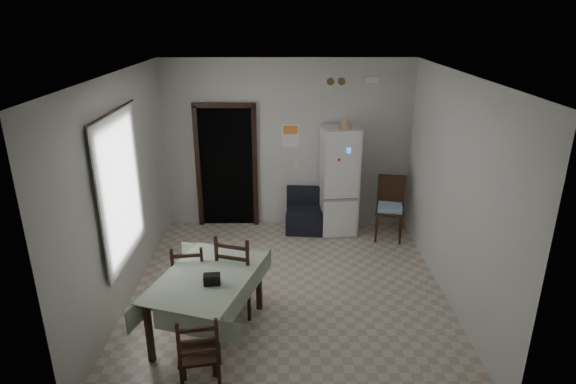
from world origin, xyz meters
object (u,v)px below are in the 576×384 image
(corner_chair, at_px, (390,209))
(dining_chair_far_left, at_px, (190,276))
(navy_seat, at_px, (305,211))
(fridge, at_px, (339,181))
(dining_chair_far_right, at_px, (239,271))
(dining_chair_near_head, at_px, (199,351))
(dining_table, at_px, (209,305))

(corner_chair, relative_size, dining_chair_far_left, 1.11)
(navy_seat, bearing_deg, fridge, 5.23)
(navy_seat, bearing_deg, dining_chair_far_right, -105.73)
(fridge, height_order, dining_chair_near_head, fridge)
(fridge, relative_size, navy_seat, 2.49)
(corner_chair, bearing_deg, fridge, 172.13)
(corner_chair, distance_m, dining_chair_far_left, 3.57)
(navy_seat, distance_m, dining_chair_far_left, 2.81)
(corner_chair, height_order, dining_chair_near_head, corner_chair)
(dining_table, bearing_deg, corner_chair, 61.76)
(dining_chair_far_left, distance_m, dining_chair_near_head, 1.48)
(dining_chair_far_left, bearing_deg, navy_seat, -129.76)
(fridge, height_order, dining_chair_far_right, fridge)
(navy_seat, xyz_separation_m, dining_chair_far_left, (-1.53, -2.36, 0.11))
(corner_chair, bearing_deg, dining_chair_near_head, -113.68)
(dining_chair_far_left, bearing_deg, dining_table, 114.38)
(dining_table, distance_m, dining_chair_far_right, 0.61)
(navy_seat, distance_m, corner_chair, 1.44)
(dining_chair_far_left, relative_size, dining_chair_near_head, 1.00)
(dining_chair_far_right, height_order, dining_chair_near_head, dining_chair_far_right)
(dining_table, xyz_separation_m, dining_chair_far_right, (0.32, 0.50, 0.16))
(dining_chair_far_right, bearing_deg, dining_chair_far_left, 16.24)
(navy_seat, bearing_deg, dining_chair_near_head, -101.89)
(dining_chair_far_left, xyz_separation_m, dining_chair_far_right, (0.62, -0.01, 0.07))
(fridge, xyz_separation_m, dining_chair_near_head, (-1.74, -3.79, -0.44))
(dining_chair_far_right, bearing_deg, dining_table, 74.38)
(dining_table, relative_size, dining_chair_far_left, 1.56)
(corner_chair, distance_m, dining_table, 3.66)
(dining_chair_far_left, distance_m, dining_chair_far_right, 0.63)
(dining_table, height_order, dining_chair_far_right, dining_chair_far_right)
(fridge, xyz_separation_m, corner_chair, (0.82, -0.31, -0.39))
(navy_seat, distance_m, dining_chair_near_head, 3.97)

